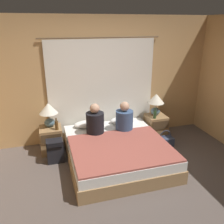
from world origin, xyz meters
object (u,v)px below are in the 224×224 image
object	(u,v)px
lamp_right	(156,101)
person_right_in_bed	(124,119)
nightstand_right	(156,126)
lamp_left	(49,111)
handbag_on_floor	(165,141)
beer_bottle_on_left_stand	(57,125)
person_left_in_bed	(95,122)
beer_bottle_on_right_stand	(155,114)
bed	(117,151)
nightstand_left	(51,140)
pillow_right	(123,120)
backpack_on_floor	(55,150)
pillow_left	(87,124)

from	to	relation	value
lamp_right	person_right_in_bed	xyz separation A→B (m)	(-0.81, -0.32, -0.19)
nightstand_right	lamp_left	world-z (taller)	lamp_left
handbag_on_floor	beer_bottle_on_left_stand	bearing A→B (deg)	171.66
nightstand_right	person_left_in_bed	world-z (taller)	person_left_in_bed
beer_bottle_on_right_stand	handbag_on_floor	size ratio (longest dim) A/B	0.63
bed	beer_bottle_on_left_stand	distance (m)	1.20
nightstand_left	person_right_in_bed	size ratio (longest dim) A/B	0.87
handbag_on_floor	pillow_right	bearing A→B (deg)	144.86
lamp_left	person_right_in_bed	bearing A→B (deg)	-12.88
beer_bottle_on_left_stand	backpack_on_floor	xyz separation A→B (m)	(-0.07, -0.28, -0.35)
pillow_right	person_left_in_bed	distance (m)	0.77
bed	handbag_on_floor	distance (m)	1.14
nightstand_left	nightstand_right	size ratio (longest dim) A/B	1.00
lamp_left	beer_bottle_on_right_stand	size ratio (longest dim) A/B	2.15
person_right_in_bed	lamp_left	bearing A→B (deg)	167.12
lamp_left	backpack_on_floor	xyz separation A→B (m)	(0.04, -0.46, -0.57)
beer_bottle_on_right_stand	backpack_on_floor	bearing A→B (deg)	-172.31
bed	beer_bottle_on_right_stand	size ratio (longest dim) A/B	8.87
person_left_in_bed	backpack_on_floor	size ratio (longest dim) A/B	1.39
person_right_in_bed	beer_bottle_on_left_stand	size ratio (longest dim) A/B	2.50
bed	nightstand_right	xyz separation A→B (m)	(1.10, 0.67, 0.06)
lamp_left	bed	bearing A→B (deg)	-34.10
pillow_left	person_left_in_bed	world-z (taller)	person_left_in_bed
pillow_left	beer_bottle_on_left_stand	xyz separation A→B (m)	(-0.61, -0.21, 0.14)
person_left_in_bed	person_right_in_bed	xyz separation A→B (m)	(0.57, 0.00, -0.01)
person_right_in_bed	pillow_left	bearing A→B (deg)	152.45
nightstand_left	bed	bearing A→B (deg)	-31.59
bed	nightstand_right	size ratio (longest dim) A/B	3.84
lamp_left	person_left_in_bed	xyz separation A→B (m)	(0.81, -0.32, -0.18)
lamp_right	beer_bottle_on_left_stand	distance (m)	2.10
bed	nightstand_left	size ratio (longest dim) A/B	3.84
beer_bottle_on_left_stand	handbag_on_floor	bearing A→B (deg)	-8.34
pillow_right	lamp_right	bearing A→B (deg)	-2.21
person_left_in_bed	beer_bottle_on_left_stand	distance (m)	0.71
beer_bottle_on_left_stand	beer_bottle_on_right_stand	size ratio (longest dim) A/B	1.05
pillow_left	handbag_on_floor	xyz separation A→B (m)	(1.48, -0.52, -0.35)
nightstand_left	pillow_right	size ratio (longest dim) A/B	0.94
bed	pillow_right	size ratio (longest dim) A/B	3.60
nightstand_left	person_left_in_bed	world-z (taller)	person_left_in_bed
person_right_in_bed	beer_bottle_on_left_stand	world-z (taller)	person_right_in_bed
lamp_right	person_left_in_bed	size ratio (longest dim) A/B	0.79
beer_bottle_on_right_stand	pillow_right	bearing A→B (deg)	161.38
bed	beer_bottle_on_right_stand	distance (m)	1.21
bed	lamp_left	bearing A→B (deg)	145.90
person_right_in_bed	bed	bearing A→B (deg)	-124.09
handbag_on_floor	person_left_in_bed	bearing A→B (deg)	172.95
nightstand_right	pillow_left	bearing A→B (deg)	176.26
pillow_right	bed	bearing A→B (deg)	-115.80
bed	pillow_left	world-z (taller)	pillow_left
person_left_in_bed	backpack_on_floor	world-z (taller)	person_left_in_bed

